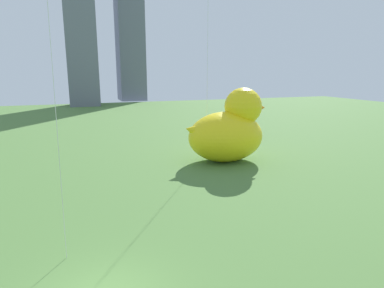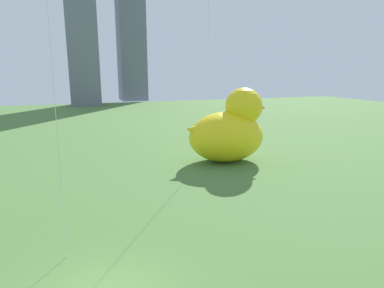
% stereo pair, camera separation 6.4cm
% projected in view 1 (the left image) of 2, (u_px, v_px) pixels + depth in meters
% --- Properties ---
extents(giant_inflatable_duck, '(7.17, 4.60, 5.95)m').
position_uv_depth(giant_inflatable_duck, '(229.00, 130.00, 26.72)').
color(giant_inflatable_duck, yellow).
rests_on(giant_inflatable_duck, ground).
extents(city_skyline, '(61.86, 18.02, 38.85)m').
position_uv_depth(city_skyline, '(3.00, 23.00, 69.82)').
color(city_skyline, slate).
rests_on(city_skyline, ground).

